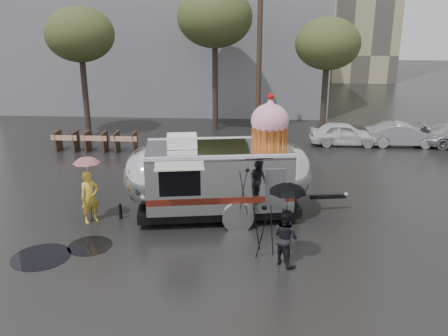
# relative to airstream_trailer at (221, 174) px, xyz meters

# --- Properties ---
(ground) EXTENTS (120.00, 120.00, 0.00)m
(ground) POSITION_rel_airstream_trailer_xyz_m (-1.25, -2.51, -1.49)
(ground) COLOR black
(ground) RESTS_ON ground
(grey_building) EXTENTS (22.00, 12.00, 13.00)m
(grey_building) POSITION_rel_airstream_trailer_xyz_m (-5.25, 21.49, 5.01)
(grey_building) COLOR slate
(grey_building) RESTS_ON ground
(utility_pole) EXTENTS (1.60, 0.28, 9.00)m
(utility_pole) POSITION_rel_airstream_trailer_xyz_m (1.25, 11.49, 3.13)
(utility_pole) COLOR #473323
(utility_pole) RESTS_ON ground
(tree_left) EXTENTS (3.64, 3.64, 6.95)m
(tree_left) POSITION_rel_airstream_trailer_xyz_m (-8.25, 10.49, 3.99)
(tree_left) COLOR #382D26
(tree_left) RESTS_ON ground
(tree_mid) EXTENTS (4.20, 4.20, 8.03)m
(tree_mid) POSITION_rel_airstream_trailer_xyz_m (-1.25, 12.49, 4.85)
(tree_mid) COLOR #382D26
(tree_mid) RESTS_ON ground
(tree_right) EXTENTS (3.36, 3.36, 6.42)m
(tree_right) POSITION_rel_airstream_trailer_xyz_m (4.75, 10.49, 3.56)
(tree_right) COLOR #382D26
(tree_right) RESTS_ON ground
(barricade_row) EXTENTS (4.30, 0.80, 1.00)m
(barricade_row) POSITION_rel_airstream_trailer_xyz_m (-6.80, 7.46, -0.97)
(barricade_row) COLOR #473323
(barricade_row) RESTS_ON ground
(parked_cars) EXTENTS (13.20, 1.90, 1.50)m
(parked_cars) POSITION_rel_airstream_trailer_xyz_m (10.54, 9.49, -0.77)
(parked_cars) COLOR silver
(parked_cars) RESTS_ON ground
(airstream_trailer) EXTENTS (7.82, 3.76, 4.26)m
(airstream_trailer) POSITION_rel_airstream_trailer_xyz_m (0.00, 0.00, 0.00)
(airstream_trailer) COLOR silver
(airstream_trailer) RESTS_ON ground
(person_left) EXTENTS (0.74, 0.74, 1.74)m
(person_left) POSITION_rel_airstream_trailer_xyz_m (-4.26, -0.82, -0.62)
(person_left) COLOR gold
(person_left) RESTS_ON ground
(umbrella_pink) EXTENTS (1.06, 1.06, 2.27)m
(umbrella_pink) POSITION_rel_airstream_trailer_xyz_m (-4.26, -0.82, 0.42)
(umbrella_pink) COLOR pink
(umbrella_pink) RESTS_ON ground
(person_right) EXTENTS (0.84, 0.86, 1.61)m
(person_right) POSITION_rel_airstream_trailer_xyz_m (1.99, -3.20, -0.69)
(person_right) COLOR black
(person_right) RESTS_ON ground
(umbrella_black) EXTENTS (1.24, 1.24, 2.39)m
(umbrella_black) POSITION_rel_airstream_trailer_xyz_m (1.99, -3.20, 0.48)
(umbrella_black) COLOR black
(umbrella_black) RESTS_ON ground
(tripod) EXTENTS (0.61, 0.59, 1.51)m
(tripod) POSITION_rel_airstream_trailer_xyz_m (1.40, -2.68, -0.60)
(tripod) COLOR black
(tripod) RESTS_ON ground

